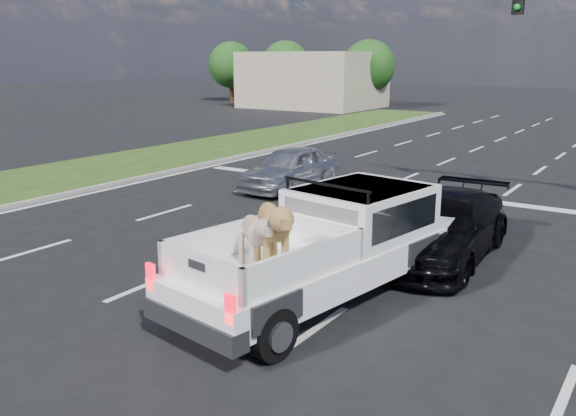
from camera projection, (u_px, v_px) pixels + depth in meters
name	position (u px, v px, depth m)	size (l,w,h in m)	color
ground	(223.00, 305.00, 10.12)	(160.00, 160.00, 0.00)	black
road_markings	(388.00, 220.00, 15.43)	(17.75, 60.00, 0.01)	silver
grass_median_left	(75.00, 175.00, 21.11)	(5.00, 60.00, 0.10)	#1F3E13
curb_left	(124.00, 182.00, 19.79)	(0.15, 60.00, 0.14)	gray
building_left	(313.00, 80.00, 49.44)	(10.00, 8.00, 4.40)	#BDAC90
tree_far_a	(231.00, 65.00, 56.13)	(4.20, 4.20, 5.40)	#332114
tree_far_b	(286.00, 65.00, 52.93)	(4.20, 4.20, 5.40)	#332114
tree_far_c	(369.00, 66.00, 48.66)	(4.20, 4.20, 5.40)	#332114
pickup_truck	(322.00, 246.00, 10.15)	(2.78, 5.61, 2.01)	black
silver_sedan	(290.00, 168.00, 18.89)	(1.58, 3.92, 1.33)	silver
black_coupe	(444.00, 227.00, 12.33)	(1.86, 4.58, 1.33)	black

